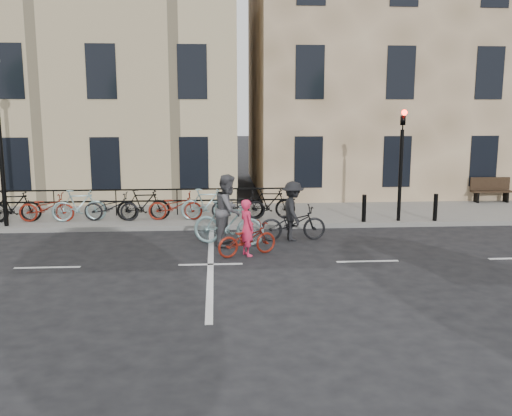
{
  "coord_description": "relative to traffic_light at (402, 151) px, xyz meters",
  "views": [
    {
      "loc": [
        0.16,
        -13.83,
        3.94
      ],
      "look_at": [
        1.27,
        1.79,
        1.1
      ],
      "focal_mm": 40.0,
      "sensor_mm": 36.0,
      "label": 1
    }
  ],
  "objects": [
    {
      "name": "sidewalk",
      "position": [
        -10.2,
        1.66,
        -2.38
      ],
      "size": [
        46.0,
        4.0,
        0.15
      ],
      "primitive_type": "cube",
      "color": "slate",
      "rests_on": "ground"
    },
    {
      "name": "traffic_light",
      "position": [
        0.0,
        0.0,
        0.0
      ],
      "size": [
        0.18,
        0.3,
        3.9
      ],
      "color": "black",
      "rests_on": "sidewalk"
    },
    {
      "name": "cyclist_pink",
      "position": [
        -5.24,
        -3.51,
        -1.93
      ],
      "size": [
        1.78,
        1.22,
        1.51
      ],
      "rotation": [
        0.0,
        0.0,
        1.99
      ],
      "color": "maroon",
      "rests_on": "ground"
    },
    {
      "name": "bollard_east",
      "position": [
        -1.2,
        -0.09,
        -1.85
      ],
      "size": [
        0.14,
        0.14,
        0.9
      ],
      "primitive_type": "cylinder",
      "color": "black",
      "rests_on": "sidewalk"
    },
    {
      "name": "bollard_west",
      "position": [
        1.2,
        -0.09,
        -1.85
      ],
      "size": [
        0.14,
        0.14,
        0.9
      ],
      "primitive_type": "cylinder",
      "color": "black",
      "rests_on": "sidewalk"
    },
    {
      "name": "parked_bikes",
      "position": [
        -9.02,
        0.7,
        -1.81
      ],
      "size": [
        11.45,
        1.23,
        1.05
      ],
      "color": "black",
      "rests_on": "sidewalk"
    },
    {
      "name": "ground",
      "position": [
        -6.2,
        -4.34,
        -2.45
      ],
      "size": [
        120.0,
        120.0,
        0.0
      ],
      "primitive_type": "plane",
      "color": "black",
      "rests_on": "ground"
    },
    {
      "name": "cyclist_dark",
      "position": [
        -3.8,
        -1.87,
        -1.76
      ],
      "size": [
        2.01,
        1.17,
        1.75
      ],
      "rotation": [
        0.0,
        0.0,
        1.64
      ],
      "color": "black",
      "rests_on": "ground"
    },
    {
      "name": "cyclist_grey",
      "position": [
        -5.7,
        -2.31,
        -1.63
      ],
      "size": [
        2.17,
        1.24,
        2.02
      ],
      "rotation": [
        0.0,
        0.0,
        1.24
      ],
      "color": "#7EA3A6",
      "rests_on": "ground"
    },
    {
      "name": "bench",
      "position": [
        4.8,
        3.39,
        -1.78
      ],
      "size": [
        1.6,
        0.41,
        0.97
      ],
      "color": "black",
      "rests_on": "sidewalk"
    },
    {
      "name": "building_west",
      "position": [
        -15.2,
        8.66,
        2.7
      ],
      "size": [
        20.0,
        10.0,
        10.0
      ],
      "primitive_type": "cube",
      "color": "#CAB388",
      "rests_on": "sidewalk"
    },
    {
      "name": "building_east",
      "position": [
        2.8,
        8.66,
        3.7
      ],
      "size": [
        14.0,
        10.0,
        12.0
      ],
      "primitive_type": "cube",
      "color": "#927858",
      "rests_on": "sidewalk"
    }
  ]
}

